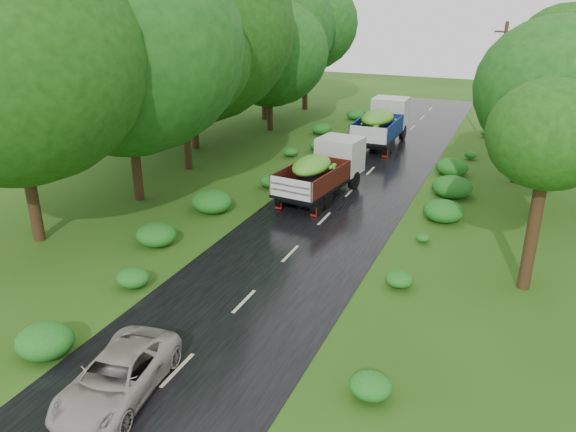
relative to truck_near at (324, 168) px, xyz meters
The scene contains 10 objects.
ground 15.08m from the truck_near, 85.77° to the right, with size 120.00×120.00×0.00m, color #1C420E.
road 10.14m from the truck_near, 83.66° to the right, with size 6.50×80.00×0.02m, color black.
road_lines 9.15m from the truck_near, 82.96° to the right, with size 0.12×69.60×0.00m.
truck_near is the anchor object (origin of this frame).
truck_far 11.14m from the truck_near, 89.03° to the left, with size 2.44×6.76×2.84m.
car 16.44m from the truck_near, 88.93° to the right, with size 1.89×4.10×1.14m, color #A69D93.
utility_pole 14.22m from the truck_near, 59.41° to the left, with size 1.36×0.55×8.02m.
trees_left 12.20m from the truck_near, 151.11° to the left, with size 7.56×34.74×9.97m.
trees_right 13.55m from the truck_near, 38.64° to the left, with size 5.08×31.37×7.90m.
shrubs 1.85m from the truck_near, 41.12° to the right, with size 11.90×44.00×0.70m.
Camera 1 is at (7.78, -10.51, 9.70)m, focal length 35.00 mm.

